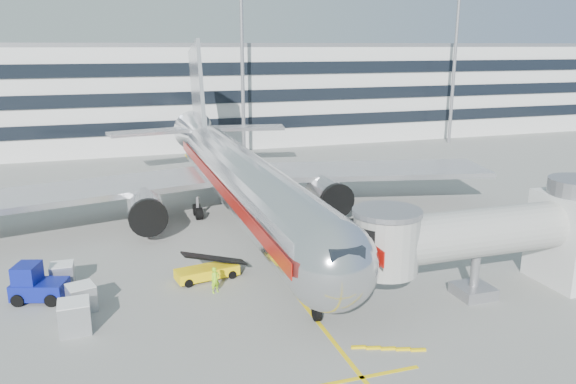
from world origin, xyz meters
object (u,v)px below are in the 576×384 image
object	(u,v)px
main_jet	(237,175)
baggage_tug	(36,285)
cargo_container_right	(81,298)
cargo_container_front	(75,317)
cargo_container_left	(62,275)
belt_loader	(207,271)
ramp_worker	(215,280)

from	to	relation	value
main_jet	baggage_tug	xyz separation A→B (m)	(-15.45, -11.85, -3.21)
main_jet	cargo_container_right	bearing A→B (deg)	-132.14
baggage_tug	cargo_container_front	bearing A→B (deg)	-63.93
baggage_tug	cargo_container_left	distance (m)	2.27
cargo_container_right	cargo_container_front	world-z (taller)	cargo_container_front
main_jet	belt_loader	xyz separation A→B (m)	(-4.91, -11.91, -3.64)
cargo_container_left	ramp_worker	xyz separation A→B (m)	(9.28, -4.10, 0.08)
main_jet	cargo_container_right	world-z (taller)	main_jet
belt_loader	cargo_container_left	xyz separation A→B (m)	(-9.15, 1.83, 0.18)
baggage_tug	cargo_container_front	world-z (taller)	baggage_tug
baggage_tug	ramp_worker	xyz separation A→B (m)	(10.68, -2.33, -0.17)
baggage_tug	ramp_worker	distance (m)	10.93
main_jet	baggage_tug	bearing A→B (deg)	-142.52
cargo_container_left	cargo_container_front	bearing A→B (deg)	-81.46
belt_loader	baggage_tug	size ratio (longest dim) A/B	1.27
cargo_container_left	cargo_container_front	distance (m)	6.75
baggage_tug	cargo_container_right	xyz separation A→B (m)	(2.67, -2.28, -0.23)
belt_loader	ramp_worker	world-z (taller)	belt_loader
belt_loader	cargo_container_right	size ratio (longest dim) A/B	2.44
belt_loader	ramp_worker	size ratio (longest dim) A/B	2.64
cargo_container_right	cargo_container_left	bearing A→B (deg)	107.50
main_jet	cargo_container_front	size ratio (longest dim) A/B	28.83
cargo_container_front	ramp_worker	distance (m)	8.67
baggage_tug	ramp_worker	size ratio (longest dim) A/B	2.07
cargo_container_left	baggage_tug	bearing A→B (deg)	-128.33
main_jet	cargo_container_left	size ratio (longest dim) A/B	33.10
main_jet	cargo_container_right	xyz separation A→B (m)	(-12.78, -14.13, -3.44)
main_jet	ramp_worker	bearing A→B (deg)	-108.61
main_jet	cargo_container_left	xyz separation A→B (m)	(-14.06, -10.08, -3.46)
baggage_tug	cargo_container_right	distance (m)	3.52
ramp_worker	cargo_container_front	bearing A→B (deg)	174.13
belt_loader	ramp_worker	xyz separation A→B (m)	(0.13, -2.27, 0.26)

